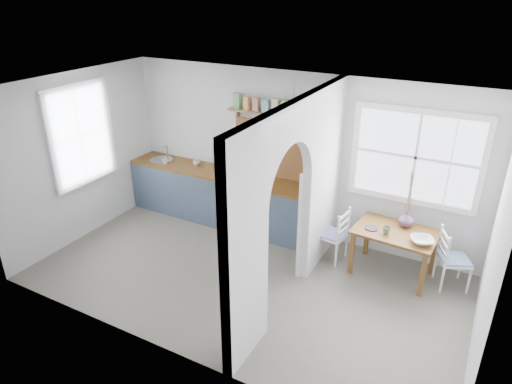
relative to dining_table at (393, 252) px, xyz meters
The scene contains 26 objects.
floor 2.10m from the dining_table, 148.10° to the right, with size 5.80×3.20×0.01m, color slate.
ceiling 3.06m from the dining_table, 148.10° to the right, with size 5.80×3.20×0.01m, color silver.
walls 2.28m from the dining_table, 148.10° to the right, with size 5.81×3.21×2.60m.
partition 1.85m from the dining_table, 135.58° to the right, with size 0.12×3.20×2.60m.
kitchen_window 4.93m from the dining_table, 166.70° to the right, with size 0.10×1.16×1.50m, color white, non-canonical shape.
nook_window 1.34m from the dining_table, 84.76° to the left, with size 1.76×0.10×1.30m, color white, non-canonical shape.
counter 2.90m from the dining_table, behind, with size 3.50×0.60×0.90m.
sink 4.23m from the dining_table, behind, with size 0.40×0.40×0.02m, color #ACB1BA.
backsplash 2.26m from the dining_table, 166.21° to the left, with size 1.65×0.03×0.90m, color brown.
shelf 2.61m from the dining_table, 168.58° to the left, with size 1.75×0.20×0.21m.
pendant_lamp 2.23m from the dining_table, behind, with size 0.26×0.26×0.16m, color beige.
utensil_rail 1.61m from the dining_table, behind, with size 0.02×0.02×0.50m, color #ACB1BA.
dining_table is the anchor object (origin of this frame).
chair_left 0.89m from the dining_table, behind, with size 0.38×0.38×0.83m, color white, non-canonical shape.
chair_right 0.79m from the dining_table, ahead, with size 0.38×0.38×0.84m, color white, non-canonical shape.
kettle 1.47m from the dining_table, behind, with size 0.22×0.18×0.27m, color white, non-canonical shape.
mug_a 4.05m from the dining_table, behind, with size 0.10×0.10×0.10m, color beige.
mug_b 3.55m from the dining_table, behind, with size 0.12×0.12×0.09m, color silver.
knife_block 3.09m from the dining_table, behind, with size 0.09×0.12×0.19m, color black.
jar 3.01m from the dining_table, behind, with size 0.11×0.11×0.17m, color tan.
towel_magenta 1.18m from the dining_table, behind, with size 0.02×0.03×0.53m, color #A32A6C.
towel_orange 1.19m from the dining_table, behind, with size 0.02×0.03×0.47m, color #E05700.
bowl 0.55m from the dining_table, 23.62° to the right, with size 0.29×0.29×0.07m, color white.
table_cup 0.43m from the dining_table, 127.05° to the right, with size 0.11×0.11×0.10m, color #597956.
plate 0.48m from the dining_table, 163.11° to the right, with size 0.18×0.18×0.01m, color #2C2524.
vase 0.50m from the dining_table, 68.07° to the left, with size 0.21×0.21×0.22m, color #5D4264.
Camera 1 is at (2.64, -4.58, 3.75)m, focal length 32.00 mm.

